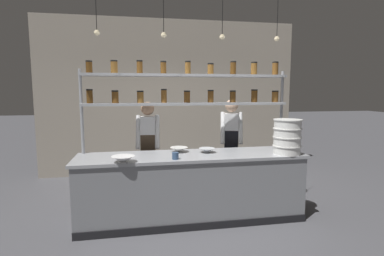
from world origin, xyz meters
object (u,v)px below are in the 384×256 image
at_px(chef_center, 231,142).
at_px(prep_bowl_near_left, 179,150).
at_px(container_stack, 287,137).
at_px(spice_shelf_unit, 188,92).
at_px(prep_bowl_center_back, 207,150).
at_px(prep_bowl_center_front, 123,159).
at_px(serving_cup_front, 175,156).
at_px(chef_left, 148,146).

xyz_separation_m(chef_center, prep_bowl_near_left, (-0.96, -0.58, 0.01)).
bearing_deg(chef_center, container_stack, -48.98).
relative_size(spice_shelf_unit, prep_bowl_center_back, 13.07).
distance_m(chef_center, container_stack, 1.10).
relative_size(spice_shelf_unit, prep_bowl_center_front, 10.44).
height_order(spice_shelf_unit, chef_center, spice_shelf_unit).
bearing_deg(serving_cup_front, prep_bowl_near_left, 76.18).
distance_m(spice_shelf_unit, container_stack, 1.51).
relative_size(chef_left, chef_center, 0.98).
xyz_separation_m(chef_center, prep_bowl_center_back, (-0.57, -0.68, 0.01)).
xyz_separation_m(chef_left, prep_bowl_near_left, (0.41, -0.49, 0.03)).
relative_size(chef_center, prep_bowl_center_front, 5.77).
xyz_separation_m(prep_bowl_center_front, serving_cup_front, (0.64, 0.06, 0.01)).
xyz_separation_m(prep_bowl_center_back, serving_cup_front, (-0.49, -0.33, 0.01)).
bearing_deg(spice_shelf_unit, prep_bowl_near_left, -137.21).
xyz_separation_m(container_stack, prep_bowl_near_left, (-1.44, 0.39, -0.21)).
relative_size(container_stack, prep_bowl_near_left, 1.90).
xyz_separation_m(chef_left, prep_bowl_center_front, (-0.34, -0.98, 0.03)).
bearing_deg(prep_bowl_near_left, spice_shelf_unit, 42.79).
xyz_separation_m(container_stack, prep_bowl_center_front, (-2.19, -0.10, -0.20)).
height_order(spice_shelf_unit, prep_bowl_center_front, spice_shelf_unit).
distance_m(prep_bowl_near_left, prep_bowl_center_front, 0.90).
bearing_deg(spice_shelf_unit, prep_bowl_center_back, -48.55).
bearing_deg(prep_bowl_center_front, spice_shelf_unit, 35.10).
height_order(prep_bowl_near_left, prep_bowl_center_back, prep_bowl_near_left).
xyz_separation_m(prep_bowl_near_left, prep_bowl_center_front, (-0.75, -0.49, 0.00)).
height_order(prep_bowl_near_left, prep_bowl_center_front, prep_bowl_center_front).
relative_size(chef_left, serving_cup_front, 18.42).
bearing_deg(prep_bowl_center_back, prep_bowl_near_left, 164.93).
xyz_separation_m(spice_shelf_unit, prep_bowl_center_front, (-0.91, -0.64, -0.80)).
bearing_deg(chef_left, prep_bowl_center_back, -30.56).
bearing_deg(chef_center, prep_bowl_near_left, -134.22).
relative_size(chef_left, prep_bowl_center_back, 7.11).
xyz_separation_m(prep_bowl_center_front, prep_bowl_center_back, (1.13, 0.39, -0.01)).
height_order(spice_shelf_unit, prep_bowl_center_back, spice_shelf_unit).
bearing_deg(container_stack, chef_center, 116.55).
relative_size(prep_bowl_center_front, prep_bowl_center_back, 1.25).
height_order(chef_left, prep_bowl_center_back, chef_left).
xyz_separation_m(chef_left, prep_bowl_center_back, (0.80, -0.59, 0.02)).
height_order(chef_center, serving_cup_front, chef_center).
bearing_deg(container_stack, prep_bowl_center_front, -177.29).
relative_size(spice_shelf_unit, chef_left, 1.84).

